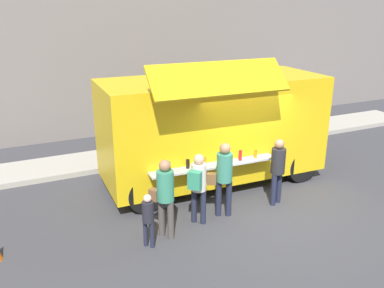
{
  "coord_description": "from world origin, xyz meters",
  "views": [
    {
      "loc": [
        -5.17,
        -6.99,
        4.59
      ],
      "look_at": [
        -1.13,
        1.66,
        1.3
      ],
      "focal_mm": 38.01,
      "sensor_mm": 36.0,
      "label": 1
    }
  ],
  "objects": [
    {
      "name": "trash_bin",
      "position": [
        3.22,
        4.36,
        0.52
      ],
      "size": [
        0.6,
        0.6,
        1.03
      ],
      "primitive_type": "cylinder",
      "color": "#2C6536",
      "rests_on": "ground"
    },
    {
      "name": "customer_rear_waiting",
      "position": [
        -2.53,
        -0.06,
        1.02
      ],
      "size": [
        0.45,
        0.53,
        1.72
      ],
      "rotation": [
        0.0,
        0.0,
        0.6
      ],
      "color": "#49433F",
      "rests_on": "ground"
    },
    {
      "name": "food_truck_main",
      "position": [
        -0.32,
        2.04,
        1.55
      ],
      "size": [
        5.84,
        3.05,
        3.41
      ],
      "rotation": [
        0.0,
        0.0,
        -0.03
      ],
      "color": "gold",
      "rests_on": "ground"
    },
    {
      "name": "customer_mid_with_backpack",
      "position": [
        -1.69,
        0.15,
        0.99
      ],
      "size": [
        0.5,
        0.5,
        1.62
      ],
      "rotation": [
        0.0,
        0.0,
        0.79
      ],
      "color": "#1E2235",
      "rests_on": "ground"
    },
    {
      "name": "ground_plane",
      "position": [
        0.0,
        0.0,
        0.0
      ],
      "size": [
        60.0,
        60.0,
        0.0
      ],
      "primitive_type": "plane",
      "color": "#38383D"
    },
    {
      "name": "customer_extra_browsing",
      "position": [
        0.43,
        0.2,
        0.98
      ],
      "size": [
        0.33,
        0.33,
        1.64
      ],
      "rotation": [
        0.0,
        0.0,
        1.91
      ],
      "color": "#1D2237",
      "rests_on": "ground"
    },
    {
      "name": "customer_front_ordering",
      "position": [
        -1.02,
        0.23,
        1.04
      ],
      "size": [
        0.56,
        0.41,
        1.75
      ],
      "rotation": [
        0.0,
        0.0,
        1.12
      ],
      "color": "#1D2235",
      "rests_on": "ground"
    },
    {
      "name": "curb_strip",
      "position": [
        -4.33,
        4.66,
        0.07
      ],
      "size": [
        28.0,
        1.6,
        0.15
      ],
      "primitive_type": "cube",
      "color": "#9E998E",
      "rests_on": "ground"
    },
    {
      "name": "child_near_queue",
      "position": [
        -2.97,
        -0.26,
        0.68
      ],
      "size": [
        0.23,
        0.23,
        1.14
      ],
      "rotation": [
        0.0,
        0.0,
        0.72
      ],
      "color": "#1F2235",
      "rests_on": "ground"
    }
  ]
}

